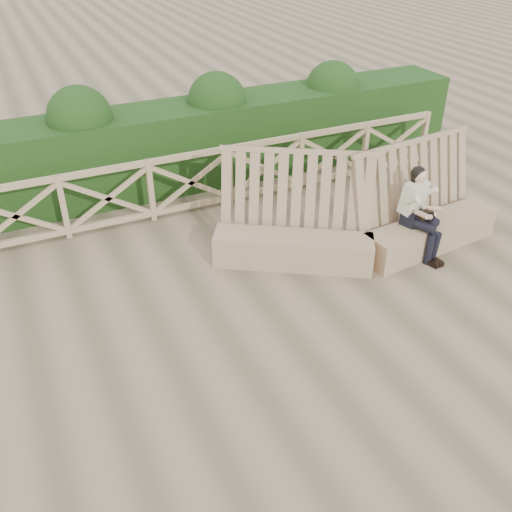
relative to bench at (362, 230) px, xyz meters
name	(u,v)px	position (x,y,z in m)	size (l,w,h in m)	color
ground	(283,325)	(-1.91, -1.08, -0.41)	(60.00, 60.00, 0.00)	brown
bench	(362,230)	(0.00, 0.00, 0.00)	(4.51, 1.91, 1.62)	#8C6D50
woman	(419,209)	(0.74, -0.34, 0.36)	(0.49, 0.87, 1.42)	black
guardrail	(191,182)	(-1.91, 2.42, 0.14)	(10.10, 0.09, 1.10)	#8D6C52
hedge	(169,148)	(-1.91, 3.62, 0.34)	(12.00, 1.20, 1.50)	black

